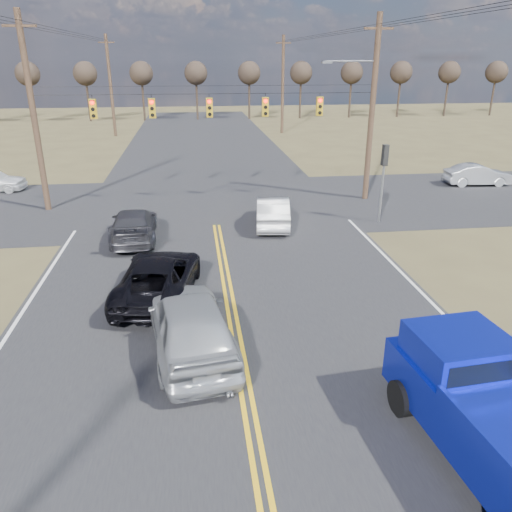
{
  "coord_description": "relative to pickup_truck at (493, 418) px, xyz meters",
  "views": [
    {
      "loc": [
        -1.06,
        -9.63,
        7.77
      ],
      "look_at": [
        0.95,
        5.97,
        1.5
      ],
      "focal_mm": 35.0,
      "sensor_mm": 36.0,
      "label": 1
    }
  ],
  "objects": [
    {
      "name": "signal_gantry",
      "position": [
        -4.17,
        20.04,
        3.99
      ],
      "size": [
        19.6,
        4.83,
        10.0
      ],
      "color": "#473323",
      "rests_on": "ground"
    },
    {
      "name": "dgrey_car_queue",
      "position": [
        -8.49,
        14.71,
        -0.37
      ],
      "size": [
        2.16,
        4.94,
        1.41
      ],
      "primitive_type": "imported",
      "rotation": [
        0.0,
        0.0,
        3.18
      ],
      "color": "#35343A",
      "rests_on": "ground"
    },
    {
      "name": "silver_suv",
      "position": [
        -6.0,
        4.92,
        -0.17
      ],
      "size": [
        2.91,
        5.59,
        1.82
      ],
      "primitive_type": "imported",
      "rotation": [
        0.0,
        0.0,
        3.29
      ],
      "color": "#A0A3A7",
      "rests_on": "ground"
    },
    {
      "name": "road_cross",
      "position": [
        -4.67,
        20.25,
        -1.07
      ],
      "size": [
        120.0,
        12.0,
        0.02
      ],
      "primitive_type": "cube",
      "color": "#28282B",
      "rests_on": "ground"
    },
    {
      "name": "white_car_queue",
      "position": [
        -1.9,
        15.94,
        -0.34
      ],
      "size": [
        2.14,
        4.6,
        1.46
      ],
      "primitive_type": "imported",
      "rotation": [
        0.0,
        0.0,
        3.0
      ],
      "color": "silver",
      "rests_on": "ground"
    },
    {
      "name": "road_main",
      "position": [
        -4.67,
        12.25,
        -1.07
      ],
      "size": [
        14.0,
        120.0,
        0.02
      ],
      "primitive_type": "cube",
      "color": "#28282B",
      "rests_on": "ground"
    },
    {
      "name": "black_suv",
      "position": [
        -7.07,
        8.58,
        -0.33
      ],
      "size": [
        3.12,
        5.6,
        1.48
      ],
      "primitive_type": "imported",
      "rotation": [
        0.0,
        0.0,
        3.01
      ],
      "color": "black",
      "rests_on": "ground"
    },
    {
      "name": "pickup_truck",
      "position": [
        0.0,
        0.0,
        0.0
      ],
      "size": [
        2.76,
        6.06,
        2.21
      ],
      "rotation": [
        0.0,
        0.0,
        0.09
      ],
      "color": "black",
      "rests_on": "ground"
    },
    {
      "name": "cross_car_east_near",
      "position": [
        12.67,
        22.58,
        -0.39
      ],
      "size": [
        1.76,
        4.23,
        1.36
      ],
      "primitive_type": "imported",
      "rotation": [
        0.0,
        0.0,
        1.49
      ],
      "color": "#A0A4A8",
      "rests_on": "ground"
    },
    {
      "name": "utility_poles",
      "position": [
        -4.67,
        19.25,
        4.15
      ],
      "size": [
        19.6,
        58.32,
        10.0
      ],
      "color": "#473323",
      "rests_on": "ground"
    },
    {
      "name": "treeline",
      "position": [
        -4.67,
        29.21,
        4.63
      ],
      "size": [
        87.0,
        117.8,
        7.4
      ],
      "color": "#33261C",
      "rests_on": "ground"
    },
    {
      "name": "ground",
      "position": [
        -4.67,
        2.25,
        -1.07
      ],
      "size": [
        160.0,
        160.0,
        0.0
      ],
      "primitive_type": "plane",
      "color": "brown",
      "rests_on": "ground"
    }
  ]
}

